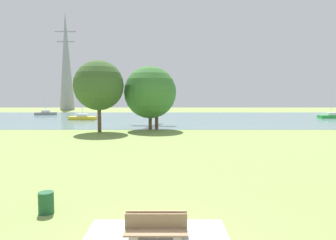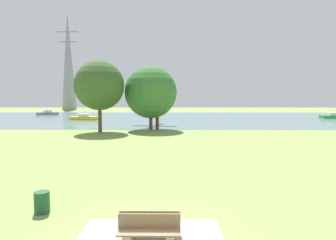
{
  "view_description": "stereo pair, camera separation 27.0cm",
  "coord_description": "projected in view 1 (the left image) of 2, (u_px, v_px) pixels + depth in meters",
  "views": [
    {
      "loc": [
        0.35,
        -8.57,
        4.38
      ],
      "look_at": [
        0.35,
        21.68,
        1.94
      ],
      "focal_mm": 32.45,
      "sensor_mm": 36.0,
      "label": 1
    },
    {
      "loc": [
        0.62,
        -8.57,
        4.38
      ],
      "look_at": [
        0.35,
        21.68,
        1.94
      ],
      "focal_mm": 32.45,
      "sensor_mm": 36.0,
      "label": 2
    }
  ],
  "objects": [
    {
      "name": "tree_west_near",
      "position": [
        99.0,
        85.0,
        35.86
      ],
      "size": [
        5.92,
        5.92,
        8.54
      ],
      "color": "brown",
      "rests_on": "ground"
    },
    {
      "name": "ground_plane",
      "position": [
        165.0,
        139.0,
        30.82
      ],
      "size": [
        160.0,
        160.0,
        0.0
      ],
      "primitive_type": "plane",
      "color": "#7F994C"
    },
    {
      "name": "litter_bin",
      "position": [
        46.0,
        203.0,
        11.28
      ],
      "size": [
        0.56,
        0.56,
        0.8
      ],
      "primitive_type": "cylinder",
      "color": "#1E512D",
      "rests_on": "ground"
    },
    {
      "name": "water_surface",
      "position": [
        166.0,
        118.0,
        58.73
      ],
      "size": [
        140.0,
        40.0,
        0.02
      ],
      "primitive_type": "cube",
      "color": "slate",
      "rests_on": "ground"
    },
    {
      "name": "sailboat_gray",
      "position": [
        46.0,
        113.0,
        68.76
      ],
      "size": [
        5.03,
        2.93,
        7.88
      ],
      "color": "gray",
      "rests_on": "water_surface"
    },
    {
      "name": "sailboat_green",
      "position": [
        331.0,
        116.0,
        58.71
      ],
      "size": [
        4.96,
        2.16,
        5.33
      ],
      "color": "green",
      "rests_on": "water_surface"
    },
    {
      "name": "sailboat_yellow",
      "position": [
        83.0,
        117.0,
        54.44
      ],
      "size": [
        4.9,
        1.85,
        6.24
      ],
      "color": "yellow",
      "rests_on": "water_surface"
    },
    {
      "name": "tree_mid_shore",
      "position": [
        150.0,
        92.0,
        38.57
      ],
      "size": [
        6.65,
        6.65,
        8.12
      ],
      "color": "brown",
      "rests_on": "ground"
    },
    {
      "name": "tree_east_far",
      "position": [
        157.0,
        96.0,
        38.91
      ],
      "size": [
        4.8,
        4.8,
        6.79
      ],
      "color": "brown",
      "rests_on": "ground"
    },
    {
      "name": "bench_facing_water",
      "position": [
        157.0,
        226.0,
        9.13
      ],
      "size": [
        1.8,
        0.48,
        0.89
      ],
      "color": "tan",
      "rests_on": "concrete_pad"
    },
    {
      "name": "bench_facing_inland",
      "position": [
        156.0,
        234.0,
        8.59
      ],
      "size": [
        1.8,
        0.48,
        0.89
      ],
      "color": "tan",
      "rests_on": "concrete_pad"
    },
    {
      "name": "electricity_pylon",
      "position": [
        66.0,
        61.0,
        92.3
      ],
      "size": [
        6.4,
        4.4,
        29.58
      ],
      "color": "gray",
      "rests_on": "ground"
    }
  ]
}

